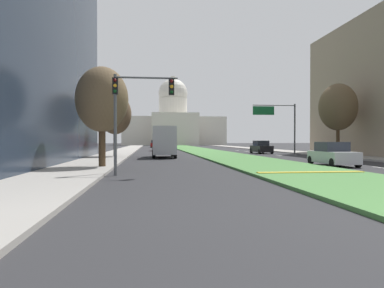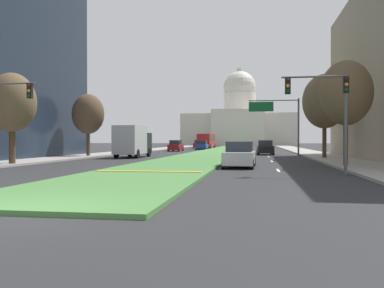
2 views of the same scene
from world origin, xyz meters
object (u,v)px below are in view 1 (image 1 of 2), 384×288
at_px(sedan_distant, 158,146).
at_px(box_truck_delivery, 164,141).
at_px(capitol_building, 173,125).
at_px(sedan_lead_stopped, 333,155).
at_px(street_tree_left_near, 102,100).
at_px(sedan_very_far, 155,144).
at_px(traffic_light_near_left, 132,102).
at_px(street_tree_left_mid, 115,114).
at_px(city_bus, 168,140).
at_px(sedan_far_horizon, 171,145).
at_px(street_tree_right_mid, 338,107).
at_px(overhead_guide_sign, 279,118).
at_px(sedan_midblock, 261,147).

relative_size(sedan_distant, box_truck_delivery, 0.71).
distance_m(capitol_building, sedan_lead_stopped, 108.24).
distance_m(street_tree_left_near, box_truck_delivery, 14.86).
relative_size(sedan_very_far, box_truck_delivery, 0.70).
xyz_separation_m(sedan_distant, sedan_very_far, (-0.23, 27.96, 0.01)).
xyz_separation_m(traffic_light_near_left, sedan_lead_stopped, (13.73, 5.33, -3.00)).
xyz_separation_m(street_tree_left_mid, sedan_lead_stopped, (16.43, -13.85, -3.70)).
height_order(sedan_very_far, city_bus, city_bus).
bearing_deg(sedan_far_horizon, street_tree_right_mid, -64.96).
distance_m(traffic_light_near_left, sedan_distant, 41.84).
distance_m(sedan_lead_stopped, sedan_distant, 38.13).
distance_m(overhead_guide_sign, street_tree_left_near, 28.80).
relative_size(capitol_building, overhead_guide_sign, 5.55).
bearing_deg(capitol_building, sedan_far_horizon, -94.01).
height_order(sedan_distant, city_bus, city_bus).
relative_size(traffic_light_near_left, city_bus, 0.47).
bearing_deg(street_tree_left_mid, street_tree_right_mid, -2.69).
height_order(street_tree_left_mid, sedan_midblock, street_tree_left_mid).
relative_size(overhead_guide_sign, sedan_midblock, 1.50).
relative_size(overhead_guide_sign, sedan_lead_stopped, 1.47).
xyz_separation_m(capitol_building, street_tree_right_mid, (11.86, -95.21, -2.03)).
relative_size(street_tree_right_mid, sedan_midblock, 1.83).
height_order(overhead_guide_sign, sedan_very_far, overhead_guide_sign).
bearing_deg(sedan_distant, street_tree_left_mid, -102.31).
relative_size(traffic_light_near_left, sedan_lead_stopped, 1.18).
relative_size(traffic_light_near_left, sedan_very_far, 1.17).
relative_size(sedan_midblock, sedan_far_horizon, 0.93).
bearing_deg(traffic_light_near_left, sedan_very_far, 88.37).
bearing_deg(sedan_distant, street_tree_left_near, -96.71).
height_order(sedan_midblock, box_truck_delivery, box_truck_delivery).
bearing_deg(street_tree_right_mid, sedan_lead_stopped, -120.03).
distance_m(traffic_light_near_left, street_tree_right_mid, 27.82).
bearing_deg(capitol_building, sedan_midblock, -85.54).
bearing_deg(capitol_building, street_tree_left_near, -95.98).
relative_size(capitol_building, sedan_distant, 7.92).
relative_size(street_tree_right_mid, sedan_lead_stopped, 1.80).
height_order(overhead_guide_sign, box_truck_delivery, overhead_guide_sign).
bearing_deg(sedan_far_horizon, city_bus, 91.61).
relative_size(capitol_building, street_tree_left_mid, 5.45).
bearing_deg(city_bus, street_tree_left_near, -96.93).
bearing_deg(overhead_guide_sign, street_tree_left_mid, -161.40).
xyz_separation_m(overhead_guide_sign, sedan_midblock, (-1.52, 2.57, -3.84)).
distance_m(overhead_guide_sign, street_tree_right_mid, 8.74).
xyz_separation_m(overhead_guide_sign, city_bus, (-12.64, 35.31, -2.88)).
distance_m(street_tree_left_mid, street_tree_right_mid, 23.84).
bearing_deg(box_truck_delivery, street_tree_left_near, -107.73).
bearing_deg(capitol_building, street_tree_right_mid, -82.90).
bearing_deg(street_tree_right_mid, city_bus, 110.75).
relative_size(sedan_midblock, box_truck_delivery, 0.68).
relative_size(street_tree_left_mid, sedan_distant, 1.45).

